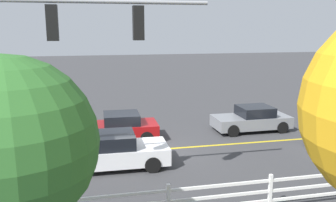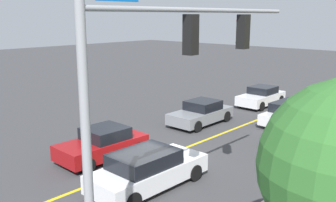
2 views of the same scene
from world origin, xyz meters
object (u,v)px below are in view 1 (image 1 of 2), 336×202
Objects in this scene: car_0 at (252,119)px; car_1 at (109,151)px; car_2 at (119,128)px; tree_0 at (8,145)px.

car_1 is at bearing 24.51° from car_0.
car_2 is at bearing 1.12° from car_0.
car_0 is 0.81× the size of tree_0.
car_0 is 15.36m from tree_0.
car_0 is at bearing -177.05° from car_2.
car_2 is at bearing 79.84° from car_1.
tree_0 is (2.85, 10.93, 2.84)m from car_2.
car_2 is (-0.69, -3.53, -0.03)m from car_1.
car_2 reaches higher than car_0.
car_0 is at bearing -132.41° from tree_0.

